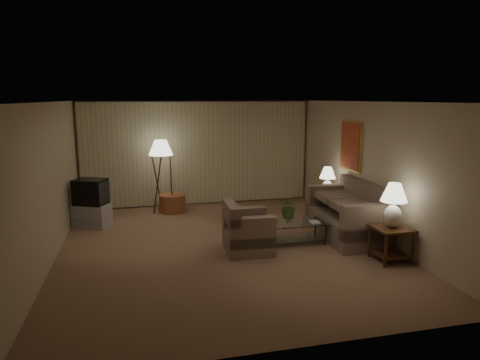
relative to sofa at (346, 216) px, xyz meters
name	(u,v)px	position (x,y,z in m)	size (l,w,h in m)	color
ground	(224,246)	(-2.50, 0.04, -0.44)	(7.00, 7.00, 0.00)	#856449
room_shell	(211,146)	(-2.48, 1.55, 1.31)	(6.04, 7.02, 2.72)	beige
sofa	(346,216)	(0.00, 0.00, 0.00)	(2.08, 1.18, 0.89)	#846D5E
armchair	(248,232)	(-2.12, -0.34, -0.08)	(0.92, 0.87, 0.73)	#846D5E
side_table_near	(391,237)	(0.15, -1.35, -0.02)	(0.61, 0.61, 0.60)	#36190E
side_table_far	(327,203)	(0.15, 1.25, -0.05)	(0.46, 0.39, 0.60)	#36190E
table_lamp_near	(394,201)	(0.15, -1.35, 0.61)	(0.44, 0.44, 0.77)	white
table_lamp_far	(327,178)	(0.15, 1.25, 0.53)	(0.37, 0.37, 0.63)	white
coffee_table	(296,229)	(-1.11, -0.10, -0.16)	(1.17, 0.64, 0.41)	silver
tv_cabinet	(92,215)	(-5.05, 1.95, -0.19)	(0.86, 0.73, 0.50)	#A5A5A7
crt_tv	(90,192)	(-5.05, 1.95, 0.33)	(0.78, 0.69, 0.55)	black
floor_lamp	(162,175)	(-3.48, 2.83, 0.49)	(0.58, 0.58, 1.77)	#36190E
ottoman	(173,203)	(-3.24, 2.81, -0.23)	(0.64, 0.64, 0.43)	#A46137
vase	(289,219)	(-1.26, -0.10, 0.05)	(0.15, 0.15, 0.15)	white
flowers	(289,203)	(-1.26, -0.10, 0.36)	(0.42, 0.36, 0.46)	#497534
book	(310,222)	(-0.86, -0.20, -0.02)	(0.18, 0.24, 0.02)	olive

